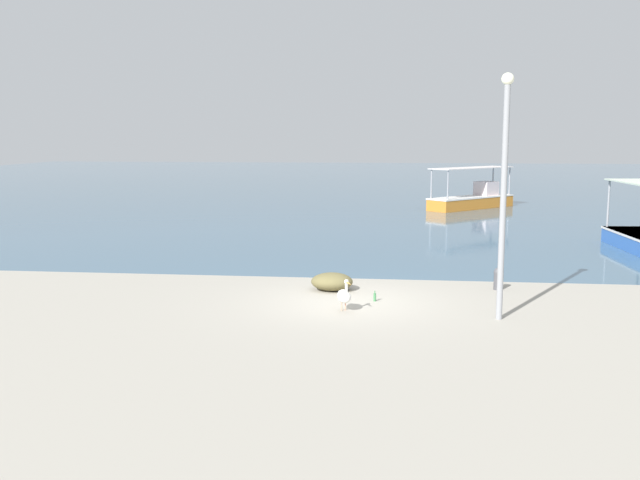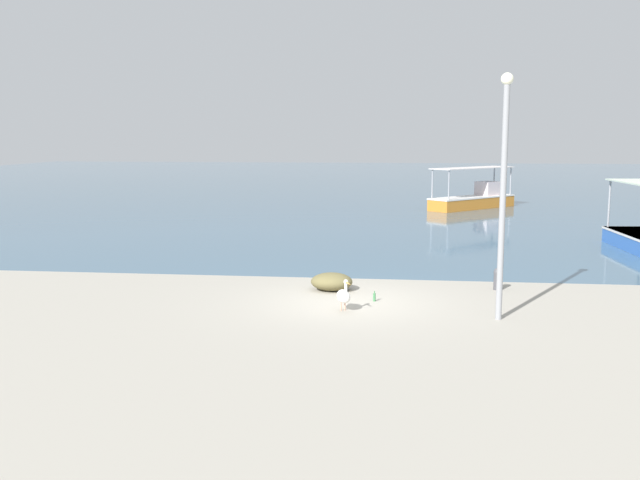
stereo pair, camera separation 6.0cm
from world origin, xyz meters
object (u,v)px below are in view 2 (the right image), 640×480
(fishing_boat_near_left, at_px, (474,198))
(pelican, at_px, (344,296))
(lamp_post, at_px, (503,183))
(glass_bottle, at_px, (374,297))
(net_pile, at_px, (332,282))
(mooring_bollard, at_px, (498,278))

(fishing_boat_near_left, relative_size, pelican, 6.75)
(lamp_post, xyz_separation_m, glass_bottle, (-2.91, 1.47, -3.03))
(pelican, height_order, glass_bottle, pelican)
(pelican, bearing_deg, glass_bottle, 57.36)
(net_pile, bearing_deg, pelican, -77.13)
(fishing_boat_near_left, relative_size, lamp_post, 0.97)
(mooring_bollard, relative_size, glass_bottle, 2.27)
(fishing_boat_near_left, relative_size, net_pile, 4.73)
(fishing_boat_near_left, xyz_separation_m, net_pile, (-5.97, -22.92, -0.34))
(pelican, relative_size, lamp_post, 0.14)
(net_pile, bearing_deg, fishing_boat_near_left, 75.41)
(fishing_boat_near_left, relative_size, mooring_bollard, 8.82)
(pelican, distance_m, net_pile, 2.31)
(pelican, distance_m, lamp_post, 4.56)
(pelican, bearing_deg, mooring_bollard, 35.52)
(pelican, relative_size, net_pile, 0.70)
(pelican, xyz_separation_m, net_pile, (-0.51, 2.25, -0.13))
(fishing_boat_near_left, distance_m, pelican, 25.76)
(pelican, height_order, mooring_bollard, pelican)
(lamp_post, height_order, glass_bottle, lamp_post)
(lamp_post, distance_m, mooring_bollard, 4.31)
(fishing_boat_near_left, bearing_deg, net_pile, -104.59)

